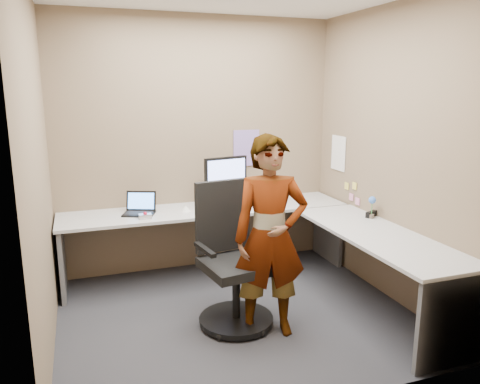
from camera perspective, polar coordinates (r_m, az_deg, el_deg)
name	(u,v)px	position (r m, az deg, el deg)	size (l,w,h in m)	color
ground	(237,315)	(4.26, -0.38, -14.75)	(3.00, 3.00, 0.00)	#26262B
wall_back	(198,145)	(5.07, -5.15, 5.69)	(3.00, 3.00, 0.00)	brown
wall_right	(391,155)	(4.53, 17.91, 4.31)	(2.70, 2.70, 0.00)	brown
wall_left	(38,175)	(3.64, -23.37, 1.96)	(2.70, 2.70, 0.00)	brown
desk	(267,234)	(4.51, 3.31, -5.08)	(2.98, 2.58, 0.73)	#ACACAC
paper_ream	(227,203)	(4.94, -1.65, -1.41)	(0.30, 0.22, 0.06)	red
monitor	(226,175)	(4.89, -1.72, 2.09)	(0.48, 0.18, 0.46)	black
laptop	(140,208)	(4.76, -12.10, -1.93)	(0.37, 0.34, 0.21)	black
trackball_mouse	(145,216)	(4.57, -11.49, -2.89)	(0.12, 0.08, 0.07)	#B7B7BC
origami	(186,208)	(4.77, -6.63, -2.01)	(0.10, 0.10, 0.06)	white
stapler	(371,214)	(4.72, 15.71, -2.60)	(0.15, 0.04, 0.06)	black
flower	(372,204)	(4.64, 15.80, -1.39)	(0.07, 0.07, 0.22)	brown
calendar_purple	(246,148)	(5.22, 0.78, 5.39)	(0.30, 0.01, 0.40)	#846BB7
calendar_white	(338,153)	(5.28, 11.91, 4.66)	(0.01, 0.28, 0.38)	white
sticky_note_a	(355,186)	(5.04, 13.79, 0.72)	(0.01, 0.07, 0.07)	#F2E059
sticky_note_b	(351,197)	(5.11, 13.41, -0.60)	(0.01, 0.07, 0.07)	pink
sticky_note_c	(357,201)	(5.01, 14.13, -1.11)	(0.01, 0.07, 0.07)	pink
sticky_note_d	(347,186)	(5.17, 12.87, 0.72)	(0.01, 0.07, 0.07)	#F2E059
office_chair	(232,268)	(3.97, -0.95, -9.24)	(0.65, 0.63, 1.18)	black
person	(270,237)	(3.70, 3.70, -5.50)	(0.59, 0.39, 1.62)	#999399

